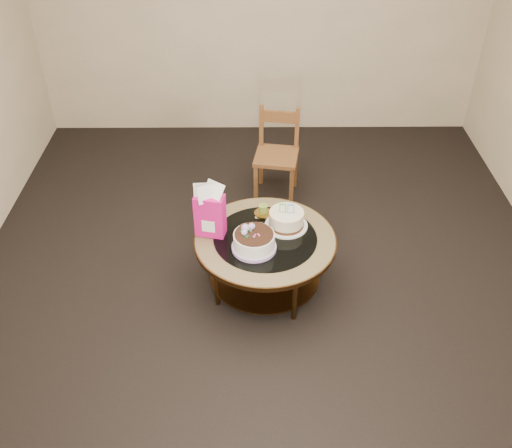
{
  "coord_description": "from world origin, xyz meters",
  "views": [
    {
      "loc": [
        -0.09,
        -3.14,
        3.02
      ],
      "look_at": [
        -0.07,
        0.02,
        0.56
      ],
      "focal_mm": 40.0,
      "sensor_mm": 36.0,
      "label": 1
    }
  ],
  "objects_px": {
    "cream_cake": "(286,219)",
    "gift_bag": "(210,210)",
    "coffee_table": "(265,246)",
    "dining_chair": "(277,154)",
    "decorated_cake": "(254,242)"
  },
  "relations": [
    {
      "from": "cream_cake",
      "to": "gift_bag",
      "type": "relative_size",
      "value": 0.75
    },
    {
      "from": "coffee_table",
      "to": "cream_cake",
      "type": "height_order",
      "value": "cream_cake"
    },
    {
      "from": "gift_bag",
      "to": "dining_chair",
      "type": "relative_size",
      "value": 0.52
    },
    {
      "from": "coffee_table",
      "to": "dining_chair",
      "type": "height_order",
      "value": "dining_chair"
    },
    {
      "from": "cream_cake",
      "to": "decorated_cake",
      "type": "bearing_deg",
      "value": -125.07
    },
    {
      "from": "coffee_table",
      "to": "dining_chair",
      "type": "xyz_separation_m",
      "value": [
        0.13,
        1.24,
        0.03
      ]
    },
    {
      "from": "coffee_table",
      "to": "gift_bag",
      "type": "relative_size",
      "value": 2.46
    },
    {
      "from": "decorated_cake",
      "to": "gift_bag",
      "type": "xyz_separation_m",
      "value": [
        -0.31,
        0.17,
        0.15
      ]
    },
    {
      "from": "cream_cake",
      "to": "dining_chair",
      "type": "relative_size",
      "value": 0.39
    },
    {
      "from": "coffee_table",
      "to": "dining_chair",
      "type": "relative_size",
      "value": 1.27
    },
    {
      "from": "dining_chair",
      "to": "cream_cake",
      "type": "bearing_deg",
      "value": -79.34
    },
    {
      "from": "decorated_cake",
      "to": "cream_cake",
      "type": "height_order",
      "value": "cream_cake"
    },
    {
      "from": "coffee_table",
      "to": "cream_cake",
      "type": "relative_size",
      "value": 3.26
    },
    {
      "from": "decorated_cake",
      "to": "dining_chair",
      "type": "height_order",
      "value": "dining_chair"
    },
    {
      "from": "coffee_table",
      "to": "gift_bag",
      "type": "bearing_deg",
      "value": 172.27
    }
  ]
}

